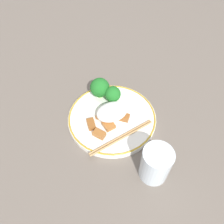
% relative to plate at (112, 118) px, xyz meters
% --- Properties ---
extents(ground_plane, '(3.00, 3.00, 0.00)m').
position_rel_plate_xyz_m(ground_plane, '(0.00, 0.00, -0.01)').
color(ground_plane, '#665B51').
extents(plate, '(0.26, 0.26, 0.02)m').
position_rel_plate_xyz_m(plate, '(0.00, 0.00, 0.00)').
color(plate, white).
rests_on(plate, ground_plane).
extents(rice_mound, '(0.09, 0.07, 0.04)m').
position_rel_plate_xyz_m(rice_mound, '(0.00, -0.00, 0.03)').
color(rice_mound, white).
rests_on(rice_mound, plate).
extents(broccoli_back_left, '(0.05, 0.05, 0.06)m').
position_rel_plate_xyz_m(broccoli_back_left, '(0.03, 0.05, 0.04)').
color(broccoli_back_left, '#7FB756').
rests_on(broccoli_back_left, plate).
extents(broccoli_back_center, '(0.06, 0.06, 0.07)m').
position_rel_plate_xyz_m(broccoli_back_center, '(0.00, 0.09, 0.04)').
color(broccoli_back_center, '#7FB756').
rests_on(broccoli_back_center, plate).
extents(meat_near_front, '(0.04, 0.04, 0.01)m').
position_rel_plate_xyz_m(meat_near_front, '(0.03, -0.02, 0.01)').
color(meat_near_front, brown).
rests_on(meat_near_front, plate).
extents(meat_near_left, '(0.04, 0.04, 0.01)m').
position_rel_plate_xyz_m(meat_near_left, '(-0.06, -0.05, 0.01)').
color(meat_near_left, '#995B28').
rests_on(meat_near_left, plate).
extents(meat_near_right, '(0.03, 0.04, 0.01)m').
position_rel_plate_xyz_m(meat_near_right, '(-0.07, -0.01, 0.01)').
color(meat_near_right, brown).
rests_on(meat_near_right, plate).
extents(meat_near_back, '(0.03, 0.04, 0.01)m').
position_rel_plate_xyz_m(meat_near_back, '(-0.02, -0.03, 0.01)').
color(meat_near_back, '#995B28').
rests_on(meat_near_back, plate).
extents(meat_on_rice_edge, '(0.04, 0.04, 0.01)m').
position_rel_plate_xyz_m(meat_on_rice_edge, '(-0.03, 0.01, 0.01)').
color(meat_on_rice_edge, brown).
rests_on(meat_on_rice_edge, plate).
extents(chopsticks, '(0.20, 0.04, 0.01)m').
position_rel_plate_xyz_m(chopsticks, '(-0.01, -0.08, 0.01)').
color(chopsticks, '#AD8451').
rests_on(chopsticks, plate).
extents(drinking_glass, '(0.07, 0.07, 0.10)m').
position_rel_plate_xyz_m(drinking_glass, '(0.02, -0.19, 0.04)').
color(drinking_glass, silver).
rests_on(drinking_glass, ground_plane).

